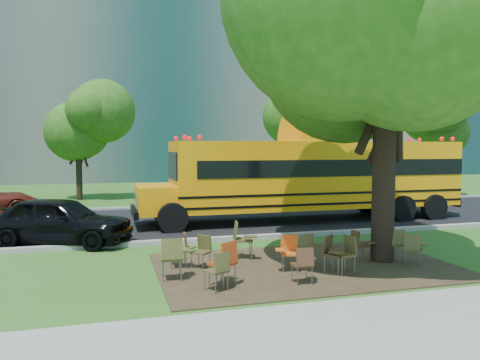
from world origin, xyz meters
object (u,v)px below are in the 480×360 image
object	(u,v)px
chair_10	(241,236)
chair_12	(359,243)
main_tree	(387,20)
school_bus	(315,175)
chair_3	(289,249)
chair_8	(180,246)
chair_1	(173,254)
chair_11	(305,247)
chair_2	(225,259)
black_car	(59,221)
chair_7	(414,247)
chair_4	(304,262)
chair_0	(219,267)
chair_13	(396,242)
chair_6	(345,250)
chair_5	(332,251)
chair_9	(201,248)

from	to	relation	value
chair_10	chair_12	size ratio (longest dim) A/B	1.24
main_tree	school_bus	size ratio (longest dim) A/B	0.76
chair_3	chair_8	distance (m)	2.54
chair_1	chair_11	size ratio (longest dim) A/B	1.13
chair_2	black_car	size ratio (longest dim) A/B	0.23
main_tree	chair_7	size ratio (longest dim) A/B	11.91
chair_4	black_car	distance (m)	7.75
chair_0	chair_13	bearing A→B (deg)	-14.92
chair_2	chair_7	bearing A→B (deg)	-31.90
chair_6	chair_8	world-z (taller)	chair_6
chair_3	chair_12	size ratio (longest dim) A/B	1.08
chair_2	chair_12	xyz separation A→B (m)	(3.74, 1.17, -0.11)
chair_1	chair_12	world-z (taller)	chair_1
school_bus	chair_8	xyz separation A→B (m)	(-6.14, -5.83, -1.25)
chair_2	main_tree	bearing A→B (deg)	-22.69
chair_6	chair_11	world-z (taller)	chair_6
chair_1	chair_13	world-z (taller)	chair_1
chair_10	chair_2	bearing A→B (deg)	-13.47
chair_5	chair_13	xyz separation A→B (m)	(2.05, 0.58, -0.02)
chair_4	chair_12	world-z (taller)	chair_4
main_tree	school_bus	distance (m)	7.85
chair_6	chair_13	size ratio (longest dim) A/B	1.05
chair_7	chair_4	bearing A→B (deg)	-124.30
main_tree	chair_6	xyz separation A→B (m)	(-1.46, -0.78, -5.38)
chair_2	black_car	world-z (taller)	black_car
chair_4	chair_9	xyz separation A→B (m)	(-1.79, 1.89, -0.01)
chair_1	chair_12	xyz separation A→B (m)	(4.70, 0.46, -0.10)
chair_1	chair_10	distance (m)	2.43
chair_11	chair_13	size ratio (longest dim) A/B	1.02
chair_5	school_bus	bearing A→B (deg)	-149.43
chair_1	chair_2	world-z (taller)	chair_2
main_tree	chair_11	distance (m)	5.81
chair_5	chair_12	xyz separation A→B (m)	(1.17, 0.84, -0.05)
chair_12	chair_10	bearing A→B (deg)	-111.88
chair_13	black_car	world-z (taller)	black_car
black_car	chair_5	bearing A→B (deg)	-106.10
chair_9	chair_11	size ratio (longest dim) A/B	0.94
chair_5	chair_10	bearing A→B (deg)	-86.60
chair_2	chair_6	xyz separation A→B (m)	(2.84, 0.25, -0.05)
chair_10	chair_11	world-z (taller)	chair_10
chair_7	chair_13	xyz separation A→B (m)	(-0.11, 0.57, 0.02)
chair_12	chair_0	bearing A→B (deg)	-71.74
chair_4	chair_7	world-z (taller)	chair_4
chair_2	chair_3	size ratio (longest dim) A/B	1.14
chair_8	black_car	world-z (taller)	black_car
chair_12	chair_13	bearing A→B (deg)	71.71
chair_1	chair_8	bearing A→B (deg)	76.62
main_tree	chair_12	bearing A→B (deg)	165.16
school_bus	chair_7	distance (m)	7.39
chair_1	chair_10	bearing A→B (deg)	40.78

